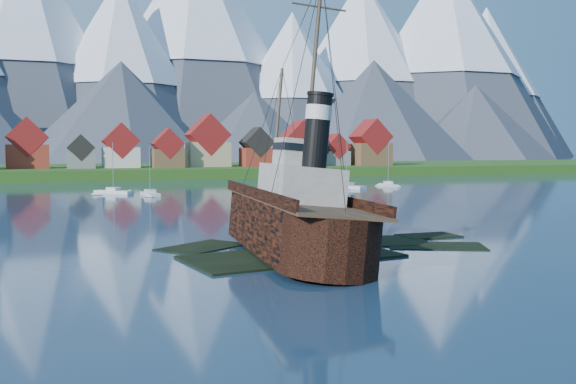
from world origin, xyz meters
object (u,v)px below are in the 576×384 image
object	(u,v)px
tugboat_wreck	(283,216)
sailboat_d	(388,186)
sailboat_c	(113,193)
sailboat_f	(150,194)
sailboat_e	(347,187)

from	to	relation	value
tugboat_wreck	sailboat_d	xyz separation A→B (m)	(55.55, 80.81, -2.89)
tugboat_wreck	sailboat_c	xyz separation A→B (m)	(-8.11, 79.18, -2.89)
sailboat_c	sailboat_f	xyz separation A→B (m)	(6.24, -7.68, -0.02)
sailboat_e	sailboat_c	bearing A→B (deg)	154.96
sailboat_c	sailboat_e	xyz separation A→B (m)	(51.68, -0.68, 0.00)
sailboat_c	tugboat_wreck	bearing A→B (deg)	-130.80
tugboat_wreck	sailboat_c	bearing A→B (deg)	101.02
tugboat_wreck	sailboat_e	world-z (taller)	tugboat_wreck
sailboat_e	tugboat_wreck	bearing A→B (deg)	-143.32
sailboat_c	sailboat_f	size ratio (longest dim) A/B	1.08
sailboat_e	sailboat_d	bearing A→B (deg)	-13.41
sailboat_c	sailboat_e	bearing A→B (deg)	-47.40
sailboat_d	sailboat_e	xyz separation A→B (m)	(-11.98, -2.30, -0.00)
tugboat_wreck	sailboat_d	distance (m)	98.10
sailboat_d	sailboat_f	world-z (taller)	sailboat_d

